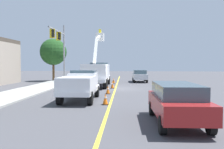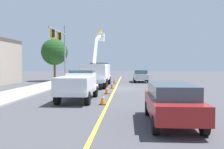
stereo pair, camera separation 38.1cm
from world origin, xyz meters
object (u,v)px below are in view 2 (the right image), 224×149
(traffic_cone_mid_front, at_px, (107,90))
(trailing_sedan, at_px, (171,101))
(traffic_cone_leading, at_px, (103,99))
(traffic_cone_trailing, at_px, (114,81))
(traffic_cone_mid_rear, at_px, (112,85))
(utility_bucket_truck, at_px, (97,72))
(passing_minivan, at_px, (141,75))
(traffic_signal_mast, at_px, (61,44))
(service_pickup_truck, at_px, (78,84))

(traffic_cone_mid_front, bearing_deg, trailing_sedan, -156.77)
(trailing_sedan, bearing_deg, traffic_cone_leading, 40.26)
(traffic_cone_mid_front, height_order, traffic_cone_trailing, same)
(traffic_cone_leading, xyz_separation_m, traffic_cone_mid_rear, (10.04, 0.63, 0.03))
(utility_bucket_truck, distance_m, traffic_cone_trailing, 4.76)
(traffic_cone_leading, bearing_deg, traffic_cone_trailing, 4.04)
(passing_minivan, distance_m, traffic_signal_mast, 11.75)
(utility_bucket_truck, bearing_deg, traffic_cone_trailing, -18.15)
(utility_bucket_truck, xyz_separation_m, traffic_cone_mid_rear, (-2.15, -1.97, -1.22))
(utility_bucket_truck, xyz_separation_m, trailing_sedan, (-16.50, -6.24, -0.63))
(passing_minivan, relative_size, traffic_cone_leading, 6.81)
(trailing_sedan, relative_size, traffic_cone_leading, 6.81)
(service_pickup_truck, xyz_separation_m, traffic_cone_trailing, (15.04, -0.79, -0.77))
(service_pickup_truck, bearing_deg, traffic_cone_leading, -127.67)
(service_pickup_truck, distance_m, traffic_cone_trailing, 15.08)
(utility_bucket_truck, distance_m, traffic_cone_mid_rear, 3.16)
(utility_bucket_truck, distance_m, traffic_signal_mast, 6.29)
(trailing_sedan, relative_size, traffic_signal_mast, 0.65)
(trailing_sedan, bearing_deg, traffic_cone_mid_rear, 16.60)
(passing_minivan, distance_m, traffic_cone_mid_front, 14.25)
(passing_minivan, xyz_separation_m, trailing_sedan, (-23.67, -1.42, 0.00))
(traffic_cone_mid_rear, distance_m, traffic_signal_mast, 9.25)
(passing_minivan, relative_size, traffic_cone_mid_front, 6.99)
(traffic_cone_leading, bearing_deg, service_pickup_truck, 52.33)
(traffic_cone_trailing, bearing_deg, traffic_cone_mid_rear, -175.29)
(utility_bucket_truck, xyz_separation_m, service_pickup_truck, (-10.68, -0.64, -0.48))
(traffic_cone_mid_rear, bearing_deg, trailing_sedan, -163.40)
(traffic_cone_trailing, bearing_deg, service_pickup_truck, 176.99)
(traffic_cone_leading, distance_m, traffic_signal_mast, 16.70)
(trailing_sedan, distance_m, traffic_cone_trailing, 21.42)
(utility_bucket_truck, relative_size, passing_minivan, 1.70)
(trailing_sedan, height_order, traffic_cone_mid_front, trailing_sedan)
(passing_minivan, relative_size, traffic_signal_mast, 0.65)
(traffic_cone_leading, height_order, traffic_cone_trailing, traffic_cone_leading)
(utility_bucket_truck, distance_m, passing_minivan, 8.67)
(traffic_cone_mid_rear, bearing_deg, traffic_cone_mid_front, -178.61)
(service_pickup_truck, height_order, trailing_sedan, service_pickup_truck)
(traffic_cone_leading, relative_size, traffic_signal_mast, 0.10)
(traffic_cone_trailing, bearing_deg, traffic_cone_mid_front, -176.67)
(utility_bucket_truck, distance_m, traffic_cone_leading, 12.53)
(service_pickup_truck, height_order, traffic_cone_mid_front, service_pickup_truck)
(passing_minivan, xyz_separation_m, traffic_cone_mid_rear, (-9.33, 2.86, -0.59))
(utility_bucket_truck, xyz_separation_m, traffic_cone_trailing, (4.36, -1.43, -1.26))
(passing_minivan, height_order, trailing_sedan, same)
(traffic_cone_leading, bearing_deg, traffic_signal_mast, 27.92)
(service_pickup_truck, relative_size, traffic_cone_mid_front, 8.14)
(utility_bucket_truck, relative_size, traffic_cone_mid_rear, 10.65)
(traffic_cone_leading, relative_size, traffic_cone_trailing, 1.02)
(traffic_signal_mast, bearing_deg, passing_minivan, -61.90)
(traffic_cone_trailing, bearing_deg, passing_minivan, -50.32)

